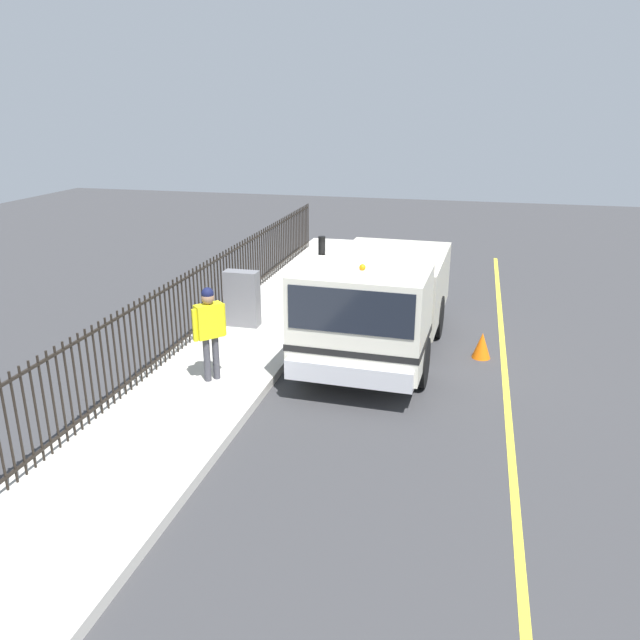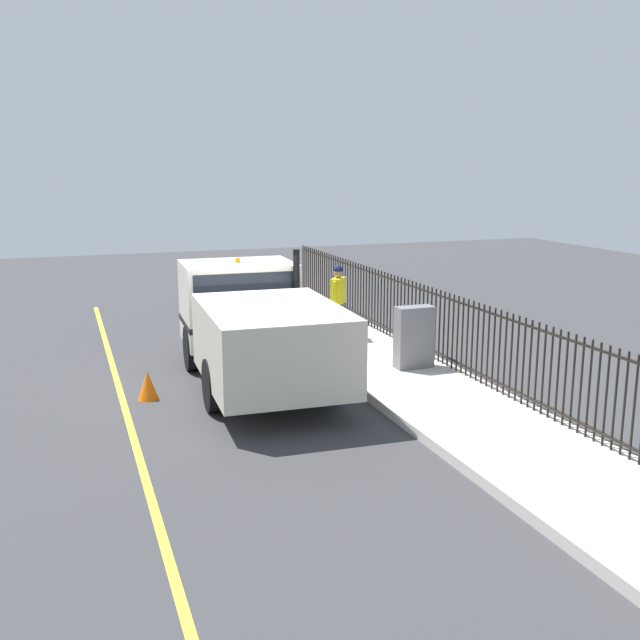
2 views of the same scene
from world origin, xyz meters
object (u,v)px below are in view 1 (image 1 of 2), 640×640
at_px(worker_standing, 209,324).
at_px(traffic_cone, 482,345).
at_px(work_truck, 377,299).
at_px(utility_cabinet, 242,299).

xyz_separation_m(worker_standing, traffic_cone, (-4.89, -2.75, -0.99)).
relative_size(work_truck, traffic_cone, 10.71).
xyz_separation_m(utility_cabinet, traffic_cone, (-5.42, 0.27, -0.55)).
height_order(worker_standing, traffic_cone, worker_standing).
height_order(utility_cabinet, traffic_cone, utility_cabinet).
distance_m(worker_standing, traffic_cone, 5.70).
bearing_deg(work_truck, traffic_cone, -166.21).
bearing_deg(traffic_cone, work_truck, 11.55).
xyz_separation_m(work_truck, traffic_cone, (-2.18, -0.44, -0.99)).
height_order(work_truck, utility_cabinet, work_truck).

